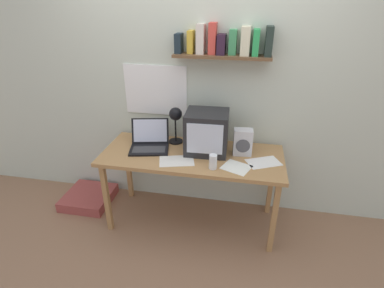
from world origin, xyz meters
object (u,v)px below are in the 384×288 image
at_px(juice_glass, 213,162).
at_px(open_notebook, 263,162).
at_px(loose_paper_near_monitor, 236,167).
at_px(floor_cushion, 89,197).
at_px(space_heater, 243,142).
at_px(desk_lamp, 176,118).
at_px(corner_desk, 192,160).
at_px(crt_monitor, 207,132).
at_px(loose_paper_near_laptop, 177,161).
at_px(laptop, 150,141).

xyz_separation_m(juice_glass, open_notebook, (0.42, 0.18, -0.05)).
xyz_separation_m(loose_paper_near_monitor, floor_cushion, (-1.58, 0.25, -0.71)).
bearing_deg(juice_glass, loose_paper_near_monitor, 14.66).
bearing_deg(juice_glass, space_heater, 52.90).
height_order(desk_lamp, floor_cushion, desk_lamp).
bearing_deg(open_notebook, space_heater, 147.18).
distance_m(corner_desk, open_notebook, 0.64).
bearing_deg(corner_desk, crt_monitor, 34.39).
height_order(juice_glass, open_notebook, juice_glass).
height_order(corner_desk, juice_glass, juice_glass).
bearing_deg(open_notebook, corner_desk, 176.43).
relative_size(juice_glass, loose_paper_near_laptop, 0.37).
relative_size(corner_desk, laptop, 3.98).
distance_m(space_heater, loose_paper_near_monitor, 0.28).
bearing_deg(crt_monitor, floor_cushion, 177.79).
bearing_deg(crt_monitor, space_heater, -1.87).
relative_size(open_notebook, floor_cushion, 0.67).
height_order(loose_paper_near_laptop, floor_cushion, loose_paper_near_laptop).
bearing_deg(space_heater, corner_desk, -174.20).
xyz_separation_m(space_heater, loose_paper_near_monitor, (-0.03, -0.25, -0.12)).
bearing_deg(crt_monitor, corner_desk, -147.78).
height_order(desk_lamp, loose_paper_near_monitor, desk_lamp).
bearing_deg(floor_cushion, space_heater, 0.03).
xyz_separation_m(crt_monitor, desk_lamp, (-0.30, 0.07, 0.08)).
relative_size(space_heater, floor_cushion, 0.49).
bearing_deg(corner_desk, floor_cushion, 175.99).
distance_m(juice_glass, floor_cushion, 1.61).
bearing_deg(corner_desk, space_heater, 10.63).
relative_size(juice_glass, floor_cushion, 0.26).
xyz_separation_m(space_heater, floor_cushion, (-1.62, -0.00, -0.83)).
xyz_separation_m(corner_desk, loose_paper_near_monitor, (0.41, -0.17, 0.07)).
relative_size(laptop, open_notebook, 1.26).
height_order(desk_lamp, open_notebook, desk_lamp).
relative_size(desk_lamp, open_notebook, 1.16).
xyz_separation_m(crt_monitor, space_heater, (0.32, 0.00, -0.07)).
relative_size(loose_paper_near_monitor, floor_cushion, 0.57).
xyz_separation_m(crt_monitor, loose_paper_near_monitor, (0.29, -0.25, -0.19)).
height_order(laptop, floor_cushion, laptop).
distance_m(corner_desk, loose_paper_near_laptop, 0.20).
bearing_deg(loose_paper_near_monitor, crt_monitor, 139.53).
height_order(desk_lamp, juice_glass, desk_lamp).
relative_size(laptop, floor_cushion, 0.84).
bearing_deg(desk_lamp, corner_desk, -57.13).
height_order(space_heater, loose_paper_near_monitor, space_heater).
height_order(loose_paper_near_monitor, floor_cushion, loose_paper_near_monitor).
relative_size(corner_desk, crt_monitor, 4.22).
bearing_deg(loose_paper_near_laptop, desk_lamp, 104.18).
distance_m(juice_glass, loose_paper_near_laptop, 0.33).
xyz_separation_m(loose_paper_near_monitor, loose_paper_near_laptop, (-0.51, 0.01, 0.00)).
distance_m(loose_paper_near_laptop, floor_cushion, 1.30).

